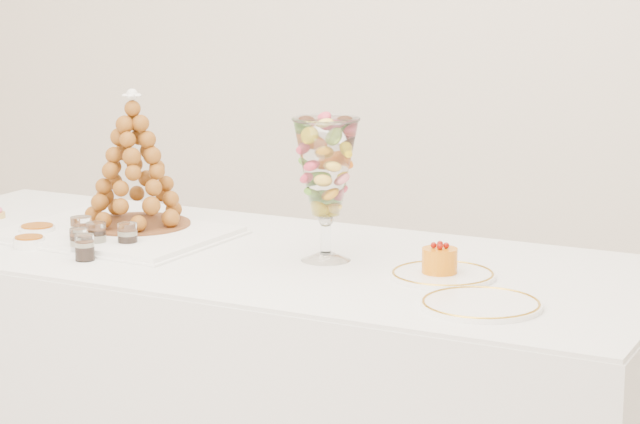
% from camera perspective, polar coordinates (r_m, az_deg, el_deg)
% --- Properties ---
extents(buffet_table, '(2.18, 0.97, 0.81)m').
position_cam_1_polar(buffet_table, '(3.28, -3.42, -8.74)').
color(buffet_table, white).
rests_on(buffet_table, ground).
extents(lace_tray, '(0.60, 0.47, 0.02)m').
position_cam_1_polar(lace_tray, '(3.36, -9.31, -0.98)').
color(lace_tray, white).
rests_on(lace_tray, buffet_table).
extents(macaron_vase, '(0.16, 0.16, 0.35)m').
position_cam_1_polar(macaron_vase, '(3.02, 0.27, 1.98)').
color(macaron_vase, white).
rests_on(macaron_vase, buffet_table).
extents(cake_plate, '(0.25, 0.25, 0.01)m').
position_cam_1_polar(cake_plate, '(2.92, 5.63, -2.90)').
color(cake_plate, white).
rests_on(cake_plate, buffet_table).
extents(spare_plate, '(0.26, 0.26, 0.01)m').
position_cam_1_polar(spare_plate, '(2.68, 7.37, -4.23)').
color(spare_plate, white).
rests_on(spare_plate, buffet_table).
extents(verrine_a, '(0.07, 0.07, 0.07)m').
position_cam_1_polar(verrine_a, '(3.28, -10.85, -0.85)').
color(verrine_a, white).
rests_on(verrine_a, buffet_table).
extents(verrine_b, '(0.06, 0.06, 0.07)m').
position_cam_1_polar(verrine_b, '(3.23, -10.20, -1.08)').
color(verrine_b, white).
rests_on(verrine_b, buffet_table).
extents(verrine_c, '(0.06, 0.06, 0.07)m').
position_cam_1_polar(verrine_c, '(3.21, -8.79, -1.10)').
color(verrine_c, white).
rests_on(verrine_c, buffet_table).
extents(verrine_d, '(0.05, 0.05, 0.06)m').
position_cam_1_polar(verrine_d, '(3.19, -10.96, -1.30)').
color(verrine_d, white).
rests_on(verrine_d, buffet_table).
extents(verrine_e, '(0.05, 0.05, 0.06)m').
position_cam_1_polar(verrine_e, '(3.11, -10.71, -1.60)').
color(verrine_e, white).
rests_on(verrine_e, buffet_table).
extents(ramekin_back, '(0.10, 0.10, 0.03)m').
position_cam_1_polar(ramekin_back, '(3.40, -12.80, -0.89)').
color(ramekin_back, white).
rests_on(ramekin_back, buffet_table).
extents(ramekin_front, '(0.08, 0.08, 0.03)m').
position_cam_1_polar(ramekin_front, '(3.29, -13.16, -1.37)').
color(ramekin_front, white).
rests_on(ramekin_front, buffet_table).
extents(croquembouche, '(0.30, 0.30, 0.37)m').
position_cam_1_polar(croquembouche, '(3.38, -8.50, 2.39)').
color(croquembouche, brown).
rests_on(croquembouche, lace_tray).
extents(mousse_cake, '(0.08, 0.08, 0.07)m').
position_cam_1_polar(mousse_cake, '(2.91, 5.49, -2.20)').
color(mousse_cake, orange).
rests_on(mousse_cake, cake_plate).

